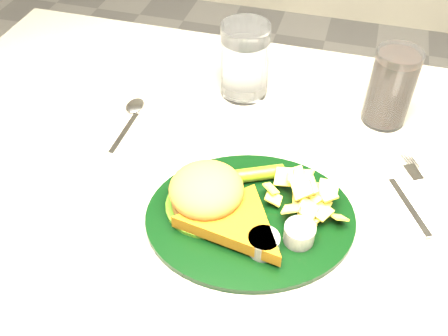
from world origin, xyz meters
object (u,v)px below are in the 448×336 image
(dinner_plate, at_px, (251,203))
(cola_glass, at_px, (391,88))
(table, at_px, (237,303))
(fork_napkin, at_px, (409,202))
(water_glass, at_px, (245,61))

(dinner_plate, relative_size, cola_glass, 2.20)
(cola_glass, bearing_deg, table, -134.86)
(dinner_plate, distance_m, cola_glass, 0.33)
(fork_napkin, bearing_deg, table, 153.19)
(table, bearing_deg, fork_napkin, 2.55)
(dinner_plate, bearing_deg, cola_glass, 42.91)
(water_glass, xyz_separation_m, fork_napkin, (0.30, -0.20, -0.06))
(water_glass, bearing_deg, fork_napkin, -34.16)
(dinner_plate, distance_m, water_glass, 0.31)
(water_glass, height_order, fork_napkin, water_glass)
(table, xyz_separation_m, water_glass, (-0.05, 0.21, 0.44))
(dinner_plate, bearing_deg, water_glass, 89.83)
(fork_napkin, bearing_deg, cola_glass, 74.74)
(cola_glass, xyz_separation_m, fork_napkin, (0.05, -0.19, -0.06))
(table, relative_size, fork_napkin, 8.15)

